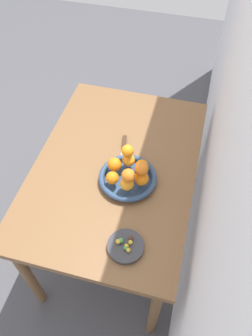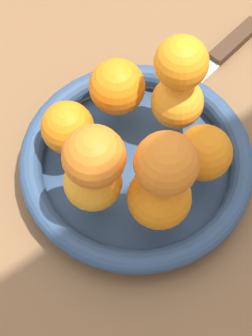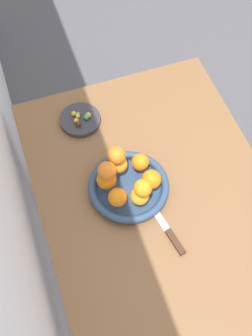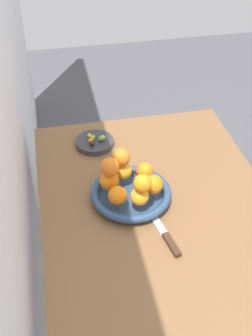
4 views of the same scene
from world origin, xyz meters
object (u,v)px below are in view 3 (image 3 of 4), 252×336
orange_2 (107,180)px  knife (165,226)px  candy_ball_1 (86,117)px  candy_ball_4 (78,124)px  dining_table (158,213)px  orange_1 (118,164)px  candy_dish (80,120)px  candy_ball_6 (78,114)px  orange_0 (140,162)px  candy_ball_2 (76,121)px  orange_3 (118,197)px  orange_8 (143,188)px  orange_6 (116,155)px  orange_4 (140,196)px  candy_ball_0 (88,115)px  orange_7 (107,171)px  candy_ball_3 (78,116)px  orange_5 (151,179)px  fruit_bowl (129,187)px  candy_ball_5 (74,114)px

orange_2 → knife: (-0.18, -0.13, -0.07)m
candy_ball_1 → candy_ball_4: size_ratio=1.05×
dining_table → orange_1: bearing=33.8°
candy_dish → candy_ball_6: candy_ball_6 is taller
orange_1 → orange_0: bearing=-102.3°
orange_2 → knife: 0.23m
orange_1 → candy_ball_2: 0.26m
orange_3 → candy_ball_1: size_ratio=2.88×
knife → orange_8: bearing=26.1°
candy_dish → knife: size_ratio=0.56×
orange_6 → orange_4: bearing=-166.2°
dining_table → candy_ball_6: candy_ball_6 is taller
dining_table → candy_ball_0: candy_ball_0 is taller
orange_7 → candy_ball_1: bearing=-2.5°
candy_ball_0 → knife: size_ratio=0.08×
candy_ball_3 → orange_4: bearing=-166.7°
candy_ball_1 → orange_4: bearing=-170.2°
dining_table → candy_ball_1: bearing=19.0°
orange_8 → orange_5: bearing=-46.0°
candy_ball_3 → orange_1: bearing=-165.7°
orange_2 → candy_ball_0: bearing=-4.6°
orange_7 → orange_8: (-0.09, -0.08, -0.01)m
fruit_bowl → candy_ball_0: bearing=7.7°
candy_ball_4 → candy_ball_5: size_ratio=1.10×
dining_table → candy_ball_3: (0.40, 0.16, 0.12)m
orange_5 → orange_7: bearing=72.9°
orange_0 → orange_7: (-0.03, 0.12, 0.07)m
orange_2 → orange_5: 0.14m
orange_6 → orange_7: (-0.05, 0.05, 0.00)m
orange_6 → orange_7: orange_7 is taller
fruit_bowl → candy_ball_2: size_ratio=14.49×
orange_0 → orange_2: (-0.03, 0.12, 0.00)m
orange_5 → candy_ball_1: 0.36m
orange_4 → orange_5: size_ratio=0.92×
dining_table → candy_ball_4: bearing=24.8°
orange_4 → candy_ball_2: bearing=15.5°
orange_6 → candy_ball_0: 0.27m
candy_dish → candy_ball_2: 0.03m
orange_4 → candy_ball_0: (0.38, 0.06, -0.04)m
orange_2 → candy_ball_3: size_ratio=3.75×
candy_ball_5 → orange_4: bearing=-165.7°
dining_table → knife: 0.13m
candy_dish → orange_8: bearing=-166.5°
orange_5 → candy_ball_1: orange_5 is taller
orange_4 → candy_ball_5: orange_4 is taller
orange_0 → orange_1: bearing=77.7°
dining_table → orange_2: (0.10, 0.15, 0.16)m
knife → candy_ball_5: bearing=17.2°
candy_ball_0 → candy_dish: bearing=84.0°
orange_7 → candy_ball_6: bearing=2.2°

